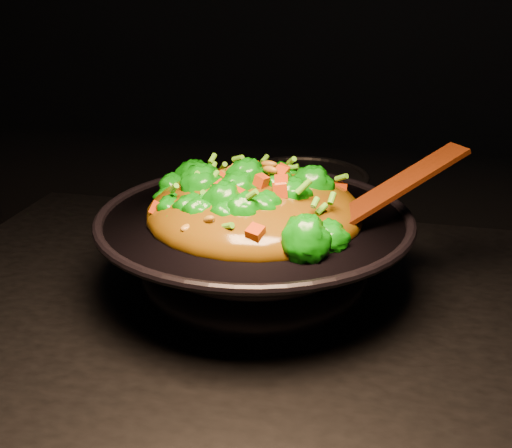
# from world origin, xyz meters

# --- Properties ---
(wok) EXTENTS (0.50, 0.50, 0.12)m
(wok) POSITION_xyz_m (-0.06, 0.10, 0.96)
(wok) COLOR black
(wok) RESTS_ON stovetop
(stir_fry) EXTENTS (0.34, 0.34, 0.11)m
(stir_fry) POSITION_xyz_m (-0.06, 0.11, 1.08)
(stir_fry) COLOR #0C7308
(stir_fry) RESTS_ON wok
(spatula) EXTENTS (0.23, 0.19, 0.11)m
(spatula) POSITION_xyz_m (0.12, 0.12, 1.07)
(spatula) COLOR black
(spatula) RESTS_ON wok
(back_pot) EXTENTS (0.26, 0.26, 0.13)m
(back_pot) POSITION_xyz_m (-0.03, 0.32, 0.96)
(back_pot) COLOR black
(back_pot) RESTS_ON stovetop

